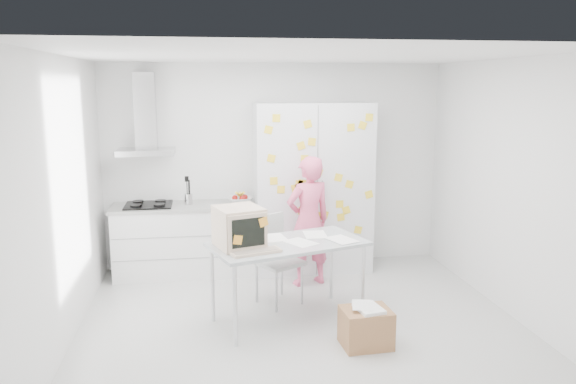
{
  "coord_description": "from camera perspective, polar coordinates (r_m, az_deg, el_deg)",
  "views": [
    {
      "loc": [
        -0.95,
        -5.4,
        2.43
      ],
      "look_at": [
        -0.03,
        0.67,
        1.25
      ],
      "focal_mm": 35.0,
      "sensor_mm": 36.0,
      "label": 1
    }
  ],
  "objects": [
    {
      "name": "tall_cabinet",
      "position": [
        7.33,
        2.49,
        0.45
      ],
      "size": [
        1.5,
        0.68,
        2.2
      ],
      "color": "silver",
      "rests_on": "ground"
    },
    {
      "name": "cardboard_box",
      "position": [
        5.47,
        7.93,
        -13.43
      ],
      "size": [
        0.47,
        0.39,
        0.4
      ],
      "rotation": [
        0.0,
        0.0,
        0.06
      ],
      "color": "#A37146",
      "rests_on": "ground"
    },
    {
      "name": "walls",
      "position": [
        6.29,
        0.16,
        1.02
      ],
      "size": [
        4.52,
        4.01,
        2.7
      ],
      "color": "white",
      "rests_on": "ground"
    },
    {
      "name": "floor",
      "position": [
        6.0,
        1.23,
        -13.08
      ],
      "size": [
        4.5,
        4.0,
        0.02
      ],
      "primitive_type": "cube",
      "color": "silver",
      "rests_on": "ground"
    },
    {
      "name": "person",
      "position": [
        6.81,
        2.1,
        -2.98
      ],
      "size": [
        0.67,
        0.54,
        1.59
      ],
      "primitive_type": "imported",
      "rotation": [
        0.0,
        0.0,
        3.45
      ],
      "color": "#F05D87",
      "rests_on": "ground"
    },
    {
      "name": "chair",
      "position": [
        6.33,
        -1.36,
        -6.27
      ],
      "size": [
        0.61,
        0.61,
        0.99
      ],
      "rotation": [
        0.0,
        0.0,
        0.53
      ],
      "color": "#B4B3B1",
      "rests_on": "ground"
    },
    {
      "name": "range_hood",
      "position": [
        7.29,
        -14.26,
        6.86
      ],
      "size": [
        0.7,
        0.48,
        1.01
      ],
      "color": "silver",
      "rests_on": "walls"
    },
    {
      "name": "ceiling",
      "position": [
        5.49,
        1.35,
        13.72
      ],
      "size": [
        4.5,
        4.0,
        0.02
      ],
      "primitive_type": "cube",
      "color": "white",
      "rests_on": "walls"
    },
    {
      "name": "desk",
      "position": [
        5.63,
        -3.08,
        -4.43
      ],
      "size": [
        1.72,
        1.22,
        1.24
      ],
      "rotation": [
        0.0,
        0.0,
        0.31
      ],
      "color": "#B1B9BC",
      "rests_on": "ground"
    },
    {
      "name": "counter_run",
      "position": [
        7.37,
        -10.31,
        -4.68
      ],
      "size": [
        1.84,
        0.63,
        1.28
      ],
      "color": "white",
      "rests_on": "ground"
    }
  ]
}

